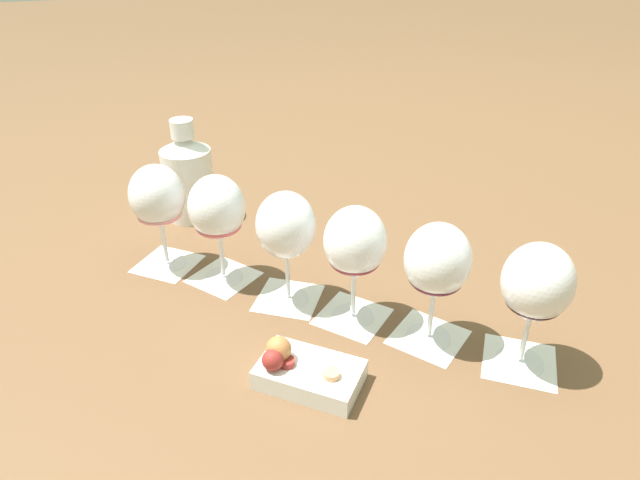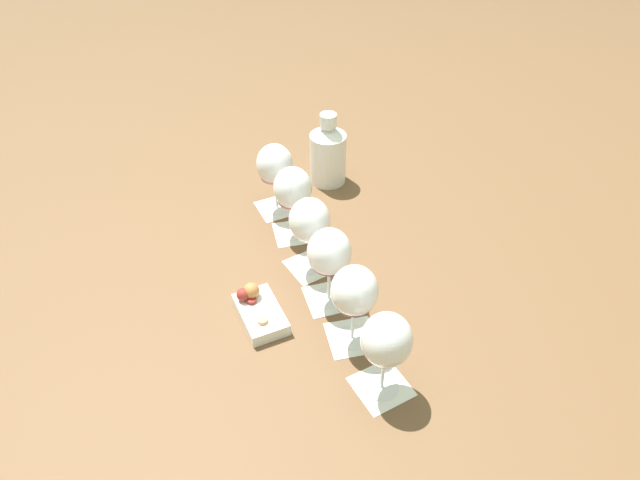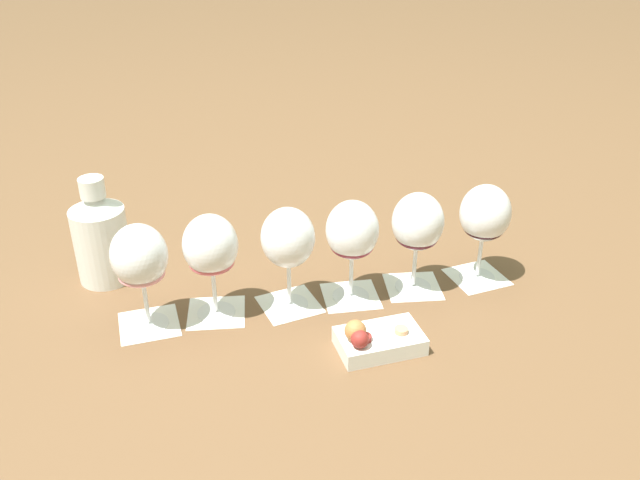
{
  "view_description": "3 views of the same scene",
  "coord_description": "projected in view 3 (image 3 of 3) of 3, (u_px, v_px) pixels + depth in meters",
  "views": [
    {
      "loc": [
        0.73,
        -0.19,
        0.56
      ],
      "look_at": [
        0.0,
        0.0,
        0.13
      ],
      "focal_mm": 32.0,
      "sensor_mm": 36.0,
      "label": 1
    },
    {
      "loc": [
        0.84,
        0.45,
        0.93
      ],
      "look_at": [
        0.0,
        0.0,
        0.13
      ],
      "focal_mm": 32.0,
      "sensor_mm": 36.0,
      "label": 2
    },
    {
      "loc": [
        0.61,
        -0.84,
        0.7
      ],
      "look_at": [
        0.0,
        0.0,
        0.13
      ],
      "focal_mm": 38.0,
      "sensor_mm": 36.0,
      "label": 3
    }
  ],
  "objects": [
    {
      "name": "wine_glass_4",
      "position": [
        418.0,
        226.0,
        1.22
      ],
      "size": [
        0.09,
        0.09,
        0.19
      ],
      "color": "white",
      "rests_on": "tasting_card_4"
    },
    {
      "name": "tasting_card_1",
      "position": [
        216.0,
        312.0,
        1.21
      ],
      "size": [
        0.14,
        0.14,
        0.0
      ],
      "color": "white",
      "rests_on": "ground_plane"
    },
    {
      "name": "tasting_card_5",
      "position": [
        477.0,
        277.0,
        1.31
      ],
      "size": [
        0.14,
        0.14,
        0.0
      ],
      "color": "white",
      "rests_on": "ground_plane"
    },
    {
      "name": "tasting_card_4",
      "position": [
        413.0,
        286.0,
        1.28
      ],
      "size": [
        0.14,
        0.14,
        0.0
      ],
      "color": "white",
      "rests_on": "ground_plane"
    },
    {
      "name": "ceramic_vase",
      "position": [
        101.0,
        236.0,
        1.27
      ],
      "size": [
        0.1,
        0.1,
        0.21
      ],
      "color": "white",
      "rests_on": "ground_plane"
    },
    {
      "name": "wine_glass_3",
      "position": [
        352.0,
        234.0,
        1.19
      ],
      "size": [
        0.09,
        0.09,
        0.19
      ],
      "color": "white",
      "rests_on": "tasting_card_3"
    },
    {
      "name": "tasting_card_3",
      "position": [
        351.0,
        296.0,
        1.25
      ],
      "size": [
        0.14,
        0.14,
        0.0
      ],
      "color": "white",
      "rests_on": "ground_plane"
    },
    {
      "name": "wine_glass_1",
      "position": [
        211.0,
        249.0,
        1.14
      ],
      "size": [
        0.09,
        0.09,
        0.19
      ],
      "color": "white",
      "rests_on": "tasting_card_1"
    },
    {
      "name": "tasting_card_0",
      "position": [
        149.0,
        324.0,
        1.18
      ],
      "size": [
        0.14,
        0.14,
        0.0
      ],
      "color": "white",
      "rests_on": "ground_plane"
    },
    {
      "name": "ground_plane",
      "position": [
        318.0,
        300.0,
        1.24
      ],
      "size": [
        8.0,
        8.0,
        0.0
      ],
      "primitive_type": "plane",
      "color": "brown"
    },
    {
      "name": "tasting_card_2",
      "position": [
        290.0,
        304.0,
        1.23
      ],
      "size": [
        0.14,
        0.14,
        0.0
      ],
      "color": "white",
      "rests_on": "ground_plane"
    },
    {
      "name": "wine_glass_0",
      "position": [
        140.0,
        259.0,
        1.11
      ],
      "size": [
        0.09,
        0.09,
        0.19
      ],
      "color": "white",
      "rests_on": "tasting_card_0"
    },
    {
      "name": "snack_dish",
      "position": [
        376.0,
        340.0,
        1.11
      ],
      "size": [
        0.15,
        0.16,
        0.07
      ],
      "color": "white",
      "rests_on": "ground_plane"
    },
    {
      "name": "wine_glass_5",
      "position": [
        485.0,
        217.0,
        1.25
      ],
      "size": [
        0.09,
        0.09,
        0.19
      ],
      "color": "white",
      "rests_on": "tasting_card_5"
    },
    {
      "name": "wine_glass_2",
      "position": [
        288.0,
        242.0,
        1.17
      ],
      "size": [
        0.09,
        0.09,
        0.19
      ],
      "color": "white",
      "rests_on": "tasting_card_2"
    }
  ]
}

